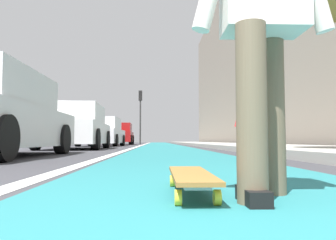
% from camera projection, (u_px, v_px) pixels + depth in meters
% --- Properties ---
extents(ground_plane, '(80.00, 80.00, 0.00)m').
position_uv_depth(ground_plane, '(168.00, 149.00, 10.61)').
color(ground_plane, '#38383D').
extents(bike_lane_paint, '(56.00, 2.18, 0.00)m').
position_uv_depth(bike_lane_paint, '(161.00, 144.00, 24.57)').
color(bike_lane_paint, '#237075').
rests_on(bike_lane_paint, ground).
extents(lane_stripe_white, '(52.00, 0.16, 0.01)m').
position_uv_depth(lane_stripe_white, '(142.00, 145.00, 20.54)').
color(lane_stripe_white, silver).
rests_on(lane_stripe_white, ground).
extents(sidewalk_curb, '(52.00, 3.20, 0.14)m').
position_uv_depth(sidewalk_curb, '(220.00, 144.00, 18.71)').
color(sidewalk_curb, '#9E9B93').
rests_on(sidewalk_curb, ground).
extents(building_facade, '(40.00, 1.20, 12.83)m').
position_uv_depth(building_facade, '(244.00, 53.00, 23.18)').
color(building_facade, gray).
rests_on(building_facade, ground).
extents(skateboard, '(0.84, 0.21, 0.11)m').
position_uv_depth(skateboard, '(191.00, 177.00, 1.74)').
color(skateboard, yellow).
rests_on(skateboard, ground).
extents(skater_person, '(0.46, 0.72, 1.64)m').
position_uv_depth(skater_person, '(262.00, 10.00, 1.66)').
color(skater_person, brown).
rests_on(skater_person, ground).
extents(parked_car_mid, '(4.44, 2.08, 1.49)m').
position_uv_depth(parked_car_mid, '(75.00, 128.00, 11.21)').
color(parked_car_mid, silver).
rests_on(parked_car_mid, ground).
extents(parked_car_far, '(4.17, 2.12, 1.46)m').
position_uv_depth(parked_car_far, '(102.00, 133.00, 17.19)').
color(parked_car_far, silver).
rests_on(parked_car_far, ground).
extents(parked_car_end, '(4.17, 2.05, 1.50)m').
position_uv_depth(parked_car_end, '(119.00, 134.00, 23.48)').
color(parked_car_end, maroon).
rests_on(parked_car_end, ground).
extents(traffic_light, '(0.33, 0.28, 4.31)m').
position_uv_depth(traffic_light, '(140.00, 107.00, 26.68)').
color(traffic_light, '#2D2D2D').
rests_on(traffic_light, ground).
extents(pedestrian_distant, '(0.42, 0.65, 1.49)m').
position_uv_depth(pedestrian_distant, '(244.00, 124.00, 11.28)').
color(pedestrian_distant, brown).
rests_on(pedestrian_distant, ground).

